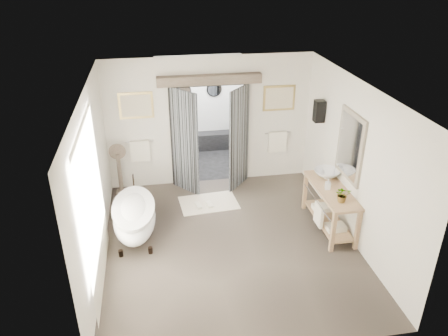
{
  "coord_description": "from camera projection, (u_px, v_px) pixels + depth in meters",
  "views": [
    {
      "loc": [
        -1.2,
        -6.46,
        4.82
      ],
      "look_at": [
        0.0,
        0.6,
        1.25
      ],
      "focal_mm": 35.0,
      "sensor_mm": 36.0,
      "label": 1
    }
  ],
  "objects": [
    {
      "name": "basin",
      "position": [
        327.0,
        174.0,
        8.47
      ],
      "size": [
        0.59,
        0.59,
        0.17
      ],
      "primitive_type": "imported",
      "rotation": [
        0.0,
        0.0,
        0.18
      ],
      "color": "white",
      "rests_on": "vanity"
    },
    {
      "name": "shower_room",
      "position": [
        202.0,
        122.0,
        11.15
      ],
      "size": [
        2.22,
        2.01,
        2.51
      ],
      "color": "black",
      "rests_on": "ground_plane"
    },
    {
      "name": "clawfoot_tub",
      "position": [
        134.0,
        216.0,
        8.08
      ],
      "size": [
        0.78,
        1.75,
        0.85
      ],
      "color": "black",
      "rests_on": "ground_plane"
    },
    {
      "name": "back_wall_dressing",
      "position": [
        211.0,
        120.0,
        9.38
      ],
      "size": [
        3.82,
        0.72,
        2.52
      ],
      "color": "black",
      "rests_on": "ground_plane"
    },
    {
      "name": "soap_bottle_b",
      "position": [
        321.0,
        171.0,
        8.59
      ],
      "size": [
        0.16,
        0.16,
        0.17
      ],
      "primitive_type": "imported",
      "rotation": [
        0.0,
        0.0,
        -0.29
      ],
      "color": "gray",
      "rests_on": "vanity"
    },
    {
      "name": "soap_bottle_a",
      "position": [
        328.0,
        184.0,
        8.07
      ],
      "size": [
        0.12,
        0.12,
        0.21
      ],
      "primitive_type": "imported",
      "rotation": [
        0.0,
        0.0,
        -0.25
      ],
      "color": "gray",
      "rests_on": "vanity"
    },
    {
      "name": "vanity",
      "position": [
        329.0,
        205.0,
        8.27
      ],
      "size": [
        0.57,
        1.6,
        0.85
      ],
      "color": "tan",
      "rests_on": "ground_plane"
    },
    {
      "name": "rug",
      "position": [
        209.0,
        203.0,
        9.3
      ],
      "size": [
        1.26,
        0.89,
        0.01
      ],
      "primitive_type": "cube",
      "rotation": [
        0.0,
        0.0,
        0.08
      ],
      "color": "beige",
      "rests_on": "ground_plane"
    },
    {
      "name": "slippers",
      "position": [
        204.0,
        205.0,
        9.16
      ],
      "size": [
        0.37,
        0.27,
        0.05
      ],
      "color": "beige",
      "rests_on": "rug"
    },
    {
      "name": "ground_plane",
      "position": [
        229.0,
        243.0,
        8.03
      ],
      "size": [
        5.0,
        5.0,
        0.0
      ],
      "primitive_type": "plane",
      "color": "#4F463D"
    },
    {
      "name": "plant",
      "position": [
        343.0,
        194.0,
        7.64
      ],
      "size": [
        0.3,
        0.27,
        0.29
      ],
      "primitive_type": "imported",
      "rotation": [
        0.0,
        0.0,
        -0.19
      ],
      "color": "gray",
      "rests_on": "vanity"
    },
    {
      "name": "pedestal_mirror",
      "position": [
        120.0,
        173.0,
        9.42
      ],
      "size": [
        0.36,
        0.23,
        1.21
      ],
      "color": "#6B5D4F",
      "rests_on": "ground_plane"
    },
    {
      "name": "room_shell",
      "position": [
        229.0,
        154.0,
        7.09
      ],
      "size": [
        4.52,
        5.02,
        2.91
      ],
      "color": "beige",
      "rests_on": "ground_plane"
    }
  ]
}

